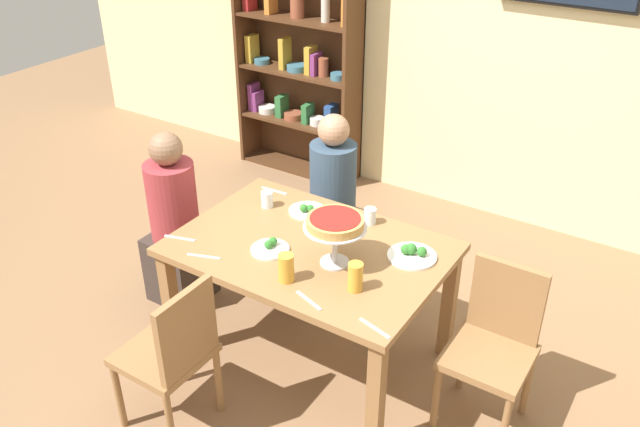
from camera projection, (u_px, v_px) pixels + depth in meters
ground_plane at (311, 352)px, 3.87m from camera, size 12.00×12.00×0.00m
rear_partition at (477, 30)px, 4.76m from camera, size 8.00×0.12×2.80m
dining_table at (310, 261)px, 3.54m from camera, size 1.42×0.98×0.74m
bookshelf at (299, 43)px, 5.43m from camera, size 1.10×0.30×2.21m
diner_far_left at (333, 209)px, 4.34m from camera, size 0.34×0.34×1.15m
diner_head_west at (176, 231)px, 4.10m from camera, size 0.34×0.34×1.15m
chair_head_east at (495, 340)px, 3.23m from camera, size 0.40×0.40×0.87m
chair_near_left at (173, 351)px, 3.16m from camera, size 0.40×0.40×0.87m
deep_dish_pizza_stand at (335, 226)px, 3.24m from camera, size 0.32×0.32×0.27m
salad_plate_near_diner at (270, 248)px, 3.45m from camera, size 0.20×0.20×0.06m
salad_plate_far_diner at (412, 254)px, 3.39m from camera, size 0.26×0.26×0.07m
salad_plate_spare at (307, 210)px, 3.79m from camera, size 0.21×0.21×0.06m
beer_glass_amber_tall at (355, 277)px, 3.13m from camera, size 0.07×0.07×0.15m
beer_glass_amber_short at (286, 268)px, 3.19m from camera, size 0.08×0.08×0.15m
water_glass_clear_near at (267, 199)px, 3.84m from camera, size 0.07×0.07×0.10m
water_glass_clear_far at (370, 216)px, 3.67m from camera, size 0.07×0.07×0.09m
cutlery_fork_near at (204, 256)px, 3.40m from camera, size 0.18×0.08×0.00m
cutlery_knife_near at (274, 191)px, 4.02m from camera, size 0.18×0.03×0.00m
cutlery_fork_far at (375, 328)px, 2.91m from camera, size 0.18×0.06×0.00m
cutlery_knife_far at (309, 300)px, 3.08m from camera, size 0.18×0.07×0.00m
cutlery_spare_fork at (180, 238)px, 3.56m from camera, size 0.18×0.07×0.00m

